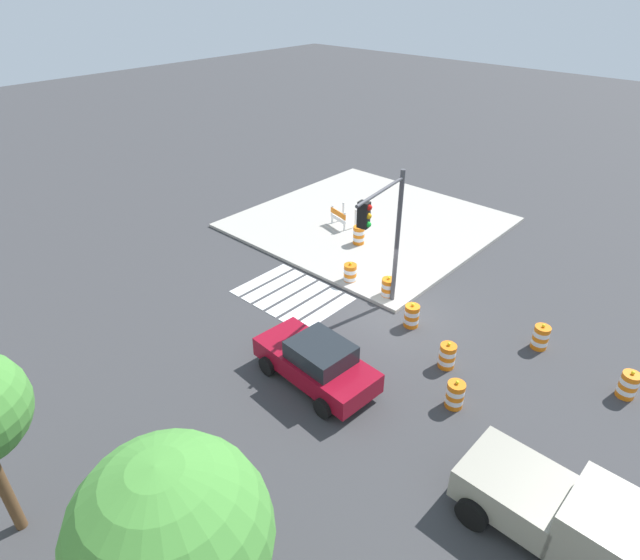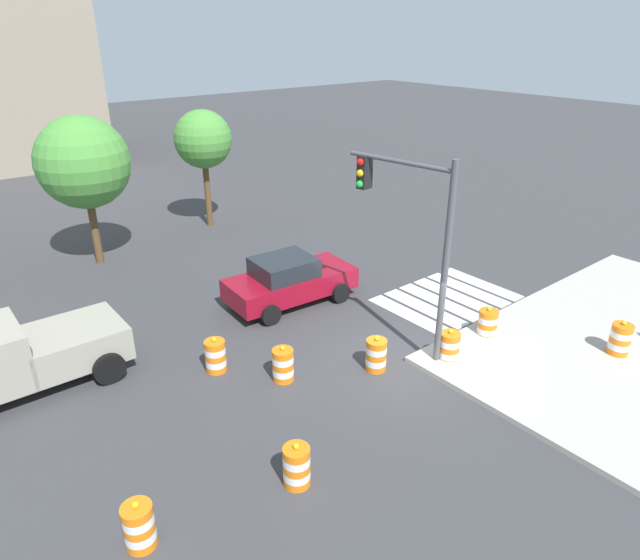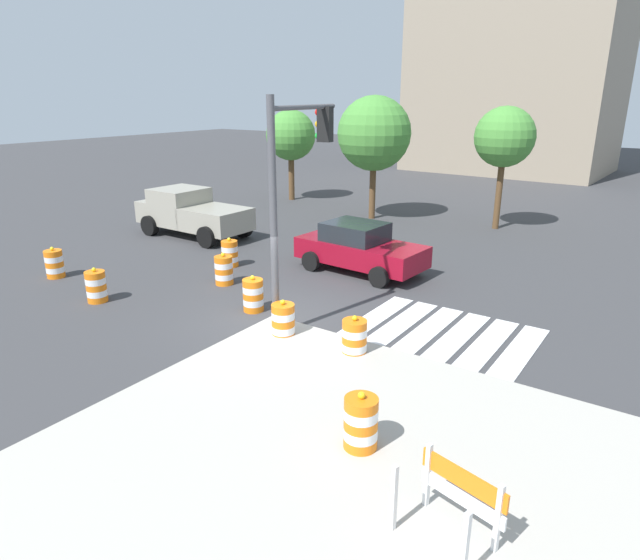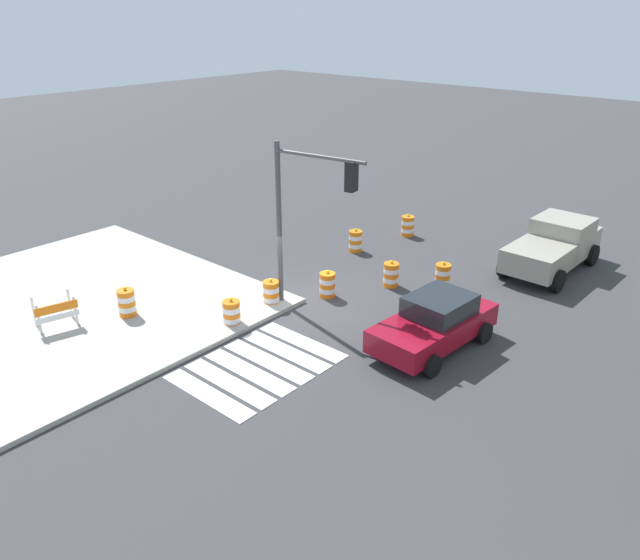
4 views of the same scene
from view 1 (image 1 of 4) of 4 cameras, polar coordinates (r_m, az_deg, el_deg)
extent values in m
plane|color=#38383A|center=(20.91, 8.26, -3.69)|extent=(120.00, 120.00, 0.00)
cube|color=#ADA89E|center=(28.16, 5.34, 6.31)|extent=(12.00, 12.00, 0.15)
cube|color=silver|center=(20.77, 0.59, -3.55)|extent=(0.60, 3.20, 0.02)
cube|color=silver|center=(21.19, -0.92, -2.78)|extent=(0.60, 3.20, 0.02)
cube|color=silver|center=(21.63, -2.37, -2.03)|extent=(0.60, 3.20, 0.02)
cube|color=silver|center=(22.08, -3.76, -1.31)|extent=(0.60, 3.20, 0.02)
cube|color=silver|center=(22.55, -5.10, -0.62)|extent=(0.60, 3.20, 0.02)
cube|color=silver|center=(23.03, -6.38, 0.05)|extent=(0.60, 3.20, 0.02)
cube|color=maroon|center=(17.23, -0.50, -9.18)|extent=(4.42, 2.14, 0.70)
cube|color=#1E2328|center=(16.68, 0.08, -7.88)|extent=(2.01, 1.73, 0.60)
cylinder|color=black|center=(17.79, -5.78, -9.33)|extent=(0.68, 0.29, 0.66)
cylinder|color=black|center=(18.72, -1.21, -6.77)|extent=(0.68, 0.29, 0.66)
cylinder|color=black|center=(16.27, 0.35, -13.85)|extent=(0.68, 0.29, 0.66)
cylinder|color=black|center=(17.28, 4.97, -10.73)|extent=(0.68, 0.29, 0.66)
cube|color=gray|center=(14.55, 20.53, -20.49)|extent=(2.53, 2.04, 0.90)
cube|color=gray|center=(14.15, 29.02, -23.21)|extent=(1.93, 2.03, 1.50)
cylinder|color=black|center=(15.63, 20.17, -18.34)|extent=(0.84, 0.31, 0.84)
cylinder|color=black|center=(14.36, 16.37, -23.32)|extent=(0.84, 0.31, 0.84)
cylinder|color=orange|center=(20.53, 22.80, -6.60)|extent=(0.56, 0.56, 0.18)
cylinder|color=white|center=(20.43, 22.91, -6.20)|extent=(0.56, 0.56, 0.18)
cylinder|color=orange|center=(20.33, 23.01, -5.79)|extent=(0.56, 0.56, 0.18)
cylinder|color=white|center=(20.23, 23.11, -5.38)|extent=(0.56, 0.56, 0.18)
cylinder|color=orange|center=(20.13, 23.22, -4.97)|extent=(0.56, 0.56, 0.18)
sphere|color=yellow|center=(20.05, 23.30, -4.62)|extent=(0.12, 0.12, 0.12)
cylinder|color=orange|center=(19.67, 30.40, -10.67)|extent=(0.56, 0.56, 0.18)
cylinder|color=white|center=(19.56, 30.54, -10.27)|extent=(0.56, 0.56, 0.18)
cylinder|color=orange|center=(19.46, 30.68, -9.87)|extent=(0.56, 0.56, 0.18)
cylinder|color=white|center=(19.35, 30.83, -9.46)|extent=(0.56, 0.56, 0.18)
cylinder|color=orange|center=(19.25, 30.97, -9.04)|extent=(0.56, 0.56, 0.18)
sphere|color=yellow|center=(19.17, 31.09, -8.70)|extent=(0.12, 0.12, 0.12)
cylinder|color=orange|center=(18.65, 13.62, -8.94)|extent=(0.56, 0.56, 0.18)
cylinder|color=white|center=(18.54, 13.69, -8.51)|extent=(0.56, 0.56, 0.18)
cylinder|color=orange|center=(18.43, 13.76, -8.08)|extent=(0.56, 0.56, 0.18)
cylinder|color=white|center=(18.32, 13.83, -7.64)|extent=(0.56, 0.56, 0.18)
cylinder|color=orange|center=(18.21, 13.90, -7.20)|extent=(0.56, 0.56, 0.18)
sphere|color=yellow|center=(18.12, 13.96, -6.83)|extent=(0.12, 0.12, 0.12)
cylinder|color=orange|center=(21.81, 7.40, -1.73)|extent=(0.56, 0.56, 0.18)
cylinder|color=white|center=(21.71, 7.44, -1.33)|extent=(0.56, 0.56, 0.18)
cylinder|color=orange|center=(21.61, 7.47, -0.93)|extent=(0.56, 0.56, 0.18)
cylinder|color=white|center=(21.52, 7.50, -0.53)|extent=(0.56, 0.56, 0.18)
cylinder|color=orange|center=(21.43, 7.53, -0.12)|extent=(0.56, 0.56, 0.18)
sphere|color=yellow|center=(21.35, 7.56, 0.23)|extent=(0.12, 0.12, 0.12)
cylinder|color=orange|center=(17.27, 14.41, -12.95)|extent=(0.56, 0.56, 0.18)
cylinder|color=white|center=(17.14, 14.49, -12.52)|extent=(0.56, 0.56, 0.18)
cylinder|color=orange|center=(17.02, 14.57, -12.08)|extent=(0.56, 0.56, 0.18)
cylinder|color=white|center=(16.90, 14.65, -11.63)|extent=(0.56, 0.56, 0.18)
cylinder|color=orange|center=(16.79, 14.74, -11.18)|extent=(0.56, 0.56, 0.18)
sphere|color=yellow|center=(16.69, 14.80, -10.79)|extent=(0.12, 0.12, 0.12)
cylinder|color=orange|center=(20.31, 9.91, -4.72)|extent=(0.56, 0.56, 0.18)
cylinder|color=white|center=(20.20, 9.96, -4.31)|extent=(0.56, 0.56, 0.18)
cylinder|color=orange|center=(20.10, 10.01, -3.89)|extent=(0.56, 0.56, 0.18)
cylinder|color=white|center=(20.00, 10.05, -3.47)|extent=(0.56, 0.56, 0.18)
cylinder|color=orange|center=(19.90, 10.10, -3.04)|extent=(0.56, 0.56, 0.18)
sphere|color=yellow|center=(19.82, 10.14, -2.68)|extent=(0.12, 0.12, 0.12)
cylinder|color=orange|center=(22.68, 3.29, -0.11)|extent=(0.56, 0.56, 0.18)
cylinder|color=white|center=(22.58, 3.30, 0.28)|extent=(0.56, 0.56, 0.18)
cylinder|color=orange|center=(22.49, 3.32, 0.68)|extent=(0.56, 0.56, 0.18)
cylinder|color=white|center=(22.40, 3.33, 1.07)|extent=(0.56, 0.56, 0.18)
cylinder|color=orange|center=(22.31, 3.34, 1.48)|extent=(0.56, 0.56, 0.18)
sphere|color=yellow|center=(22.24, 3.36, 1.81)|extent=(0.12, 0.12, 0.12)
cylinder|color=orange|center=(25.69, 4.24, 4.22)|extent=(0.56, 0.56, 0.18)
cylinder|color=white|center=(25.61, 4.25, 4.58)|extent=(0.56, 0.56, 0.18)
cylinder|color=orange|center=(25.53, 4.27, 4.94)|extent=(0.56, 0.56, 0.18)
cylinder|color=white|center=(25.45, 4.28, 5.30)|extent=(0.56, 0.56, 0.18)
cylinder|color=orange|center=(25.37, 4.30, 5.67)|extent=(0.56, 0.56, 0.18)
sphere|color=yellow|center=(25.31, 4.31, 5.97)|extent=(0.12, 0.12, 0.12)
cube|color=silver|center=(26.77, 2.70, 6.41)|extent=(0.09, 0.09, 1.00)
cube|color=silver|center=(27.15, 3.91, 6.74)|extent=(0.09, 0.09, 1.00)
cube|color=silver|center=(27.59, 1.36, 7.21)|extent=(0.09, 0.09, 1.00)
cube|color=silver|center=(27.96, 2.56, 7.53)|extent=(0.09, 0.09, 1.00)
cube|color=orange|center=(27.06, 2.00, 7.29)|extent=(1.27, 0.36, 0.28)
cube|color=white|center=(27.19, 1.98, 6.71)|extent=(1.27, 0.36, 0.20)
cylinder|color=#4C4C51|center=(20.16, 8.46, 4.48)|extent=(0.18, 0.18, 5.50)
cylinder|color=#4C4C51|center=(17.85, 6.70, 9.64)|extent=(0.56, 3.19, 0.12)
cube|color=black|center=(17.11, 4.81, 7.13)|extent=(0.40, 0.33, 0.90)
sphere|color=red|center=(16.91, 5.41, 7.91)|extent=(0.20, 0.20, 0.20)
sphere|color=#F2A514|center=(17.03, 5.36, 6.98)|extent=(0.20, 0.20, 0.20)
sphere|color=green|center=(17.15, 5.31, 6.07)|extent=(0.20, 0.20, 0.20)
cylinder|color=brown|center=(14.89, -31.42, -18.63)|extent=(0.27, 0.27, 3.06)
sphere|color=#478C38|center=(9.66, -15.95, -25.39)|extent=(3.37, 3.37, 3.37)
camera|label=2|loc=(23.64, 45.92, 14.27)|focal=31.60mm
camera|label=3|loc=(31.20, 7.03, 19.50)|focal=30.87mm
camera|label=4|loc=(23.73, -46.47, 16.62)|focal=34.80mm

